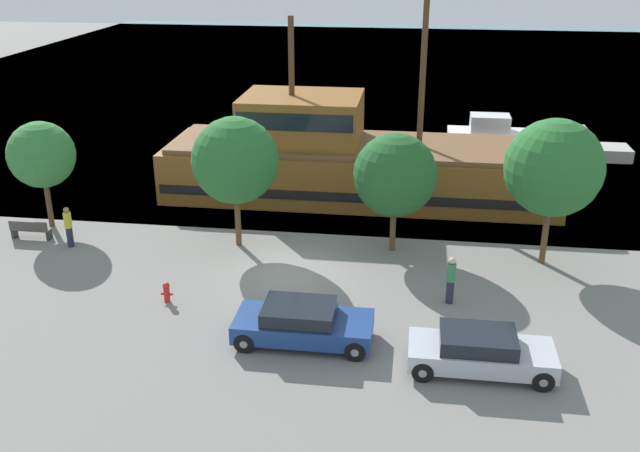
{
  "coord_description": "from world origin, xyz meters",
  "views": [
    {
      "loc": [
        4.68,
        -24.62,
        12.18
      ],
      "look_at": [
        0.98,
        2.0,
        1.2
      ],
      "focal_mm": 40.0,
      "sensor_mm": 36.0,
      "label": 1
    }
  ],
  "objects_px": {
    "pirate_ship": "(352,161)",
    "moored_boat_dockside": "(566,146)",
    "moored_boat_outer": "(494,132)",
    "pedestrian_walking_near": "(69,227)",
    "bench_promenade_east": "(30,230)",
    "parked_car_curb_mid": "(303,323)",
    "parked_car_curb_front": "(480,352)",
    "pedestrian_walking_far": "(451,280)",
    "fire_hydrant": "(167,291)"
  },
  "relations": [
    {
      "from": "bench_promenade_east",
      "to": "pedestrian_walking_near",
      "type": "xyz_separation_m",
      "value": [
        2.06,
        -0.51,
        0.46
      ]
    },
    {
      "from": "moored_boat_outer",
      "to": "pedestrian_walking_far",
      "type": "relative_size",
      "value": 3.44
    },
    {
      "from": "pirate_ship",
      "to": "pedestrian_walking_near",
      "type": "relative_size",
      "value": 11.62
    },
    {
      "from": "moored_boat_outer",
      "to": "pedestrian_walking_near",
      "type": "bearing_deg",
      "value": -134.67
    },
    {
      "from": "bench_promenade_east",
      "to": "pedestrian_walking_far",
      "type": "bearing_deg",
      "value": -10.72
    },
    {
      "from": "moored_boat_dockside",
      "to": "fire_hydrant",
      "type": "height_order",
      "value": "moored_boat_dockside"
    },
    {
      "from": "moored_boat_outer",
      "to": "parked_car_curb_front",
      "type": "relative_size",
      "value": 1.4
    },
    {
      "from": "moored_boat_dockside",
      "to": "parked_car_curb_mid",
      "type": "bearing_deg",
      "value": -118.19
    },
    {
      "from": "bench_promenade_east",
      "to": "pedestrian_walking_near",
      "type": "relative_size",
      "value": 0.98
    },
    {
      "from": "bench_promenade_east",
      "to": "pedestrian_walking_far",
      "type": "distance_m",
      "value": 18.07
    },
    {
      "from": "parked_car_curb_front",
      "to": "parked_car_curb_mid",
      "type": "relative_size",
      "value": 0.98
    },
    {
      "from": "parked_car_curb_front",
      "to": "parked_car_curb_mid",
      "type": "height_order",
      "value": "parked_car_curb_mid"
    },
    {
      "from": "moored_boat_outer",
      "to": "pedestrian_walking_near",
      "type": "relative_size",
      "value": 3.45
    },
    {
      "from": "pedestrian_walking_near",
      "to": "parked_car_curb_front",
      "type": "bearing_deg",
      "value": -23.25
    },
    {
      "from": "pirate_ship",
      "to": "moored_boat_dockside",
      "type": "bearing_deg",
      "value": 35.4
    },
    {
      "from": "pirate_ship",
      "to": "moored_boat_dockside",
      "type": "relative_size",
      "value": 2.97
    },
    {
      "from": "bench_promenade_east",
      "to": "moored_boat_dockside",
      "type": "bearing_deg",
      "value": 32.41
    },
    {
      "from": "fire_hydrant",
      "to": "pedestrian_walking_near",
      "type": "xyz_separation_m",
      "value": [
        -5.67,
        4.17,
        0.49
      ]
    },
    {
      "from": "moored_boat_dockside",
      "to": "pirate_ship",
      "type": "bearing_deg",
      "value": -144.6
    },
    {
      "from": "bench_promenade_east",
      "to": "pedestrian_walking_far",
      "type": "relative_size",
      "value": 0.98
    },
    {
      "from": "fire_hydrant",
      "to": "bench_promenade_east",
      "type": "relative_size",
      "value": 0.44
    },
    {
      "from": "moored_boat_outer",
      "to": "pedestrian_walking_near",
      "type": "height_order",
      "value": "pedestrian_walking_near"
    },
    {
      "from": "pedestrian_walking_near",
      "to": "pedestrian_walking_far",
      "type": "bearing_deg",
      "value": -10.3
    },
    {
      "from": "pirate_ship",
      "to": "moored_boat_outer",
      "type": "distance_m",
      "value": 13.9
    },
    {
      "from": "parked_car_curb_front",
      "to": "pedestrian_walking_near",
      "type": "bearing_deg",
      "value": 156.75
    },
    {
      "from": "parked_car_curb_mid",
      "to": "fire_hydrant",
      "type": "height_order",
      "value": "parked_car_curb_mid"
    },
    {
      "from": "parked_car_curb_mid",
      "to": "moored_boat_dockside",
      "type": "bearing_deg",
      "value": 61.81
    },
    {
      "from": "pirate_ship",
      "to": "moored_boat_outer",
      "type": "bearing_deg",
      "value": 54.9
    },
    {
      "from": "pirate_ship",
      "to": "moored_boat_outer",
      "type": "xyz_separation_m",
      "value": [
        7.97,
        11.34,
        -1.18
      ]
    },
    {
      "from": "pedestrian_walking_near",
      "to": "bench_promenade_east",
      "type": "bearing_deg",
      "value": 166.07
    },
    {
      "from": "parked_car_curb_mid",
      "to": "fire_hydrant",
      "type": "relative_size",
      "value": 5.77
    },
    {
      "from": "moored_boat_dockside",
      "to": "parked_car_curb_mid",
      "type": "height_order",
      "value": "moored_boat_dockside"
    },
    {
      "from": "fire_hydrant",
      "to": "pedestrian_walking_far",
      "type": "distance_m",
      "value": 10.12
    },
    {
      "from": "parked_car_curb_front",
      "to": "bench_promenade_east",
      "type": "xyz_separation_m",
      "value": [
        -18.51,
        7.58,
        -0.21
      ]
    },
    {
      "from": "pirate_ship",
      "to": "parked_car_curb_mid",
      "type": "distance_m",
      "value": 14.19
    },
    {
      "from": "moored_boat_dockside",
      "to": "parked_car_curb_mid",
      "type": "xyz_separation_m",
      "value": [
        -12.11,
        -22.59,
        0.01
      ]
    },
    {
      "from": "pedestrian_walking_near",
      "to": "fire_hydrant",
      "type": "bearing_deg",
      "value": -36.33
    },
    {
      "from": "parked_car_curb_front",
      "to": "pedestrian_walking_near",
      "type": "distance_m",
      "value": 17.9
    },
    {
      "from": "pirate_ship",
      "to": "parked_car_curb_front",
      "type": "relative_size",
      "value": 4.73
    },
    {
      "from": "moored_boat_outer",
      "to": "parked_car_curb_front",
      "type": "xyz_separation_m",
      "value": [
        -2.66,
        -26.39,
        0.03
      ]
    },
    {
      "from": "parked_car_curb_front",
      "to": "fire_hydrant",
      "type": "distance_m",
      "value": 11.16
    },
    {
      "from": "parked_car_curb_mid",
      "to": "bench_promenade_east",
      "type": "xyz_separation_m",
      "value": [
        -12.98,
        6.66,
        -0.23
      ]
    },
    {
      "from": "parked_car_curb_front",
      "to": "bench_promenade_east",
      "type": "bearing_deg",
      "value": 157.74
    },
    {
      "from": "parked_car_curb_mid",
      "to": "fire_hydrant",
      "type": "distance_m",
      "value": 5.61
    },
    {
      "from": "moored_boat_outer",
      "to": "parked_car_curb_front",
      "type": "distance_m",
      "value": 26.53
    },
    {
      "from": "pedestrian_walking_far",
      "to": "pirate_ship",
      "type": "bearing_deg",
      "value": 112.75
    },
    {
      "from": "parked_car_curb_mid",
      "to": "pedestrian_walking_far",
      "type": "relative_size",
      "value": 2.5
    },
    {
      "from": "moored_boat_dockside",
      "to": "moored_boat_outer",
      "type": "height_order",
      "value": "moored_boat_dockside"
    },
    {
      "from": "moored_boat_dockside",
      "to": "pedestrian_walking_near",
      "type": "relative_size",
      "value": 3.92
    },
    {
      "from": "moored_boat_dockside",
      "to": "fire_hydrant",
      "type": "bearing_deg",
      "value": -130.09
    }
  ]
}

